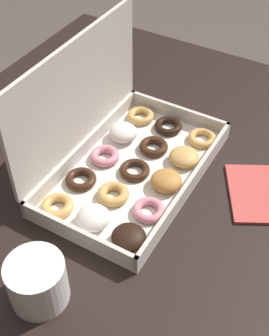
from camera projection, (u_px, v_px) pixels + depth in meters
dining_table at (118, 209)px, 0.99m from camera, size 1.11×0.92×0.72m
donut_box at (120, 152)px, 0.91m from camera, size 0.40×0.25×0.26m
coffee_mug at (37, 281)px, 0.71m from camera, size 0.09×0.09×0.08m
paper_napkin at (254, 193)px, 0.90m from camera, size 0.18×0.15×0.01m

